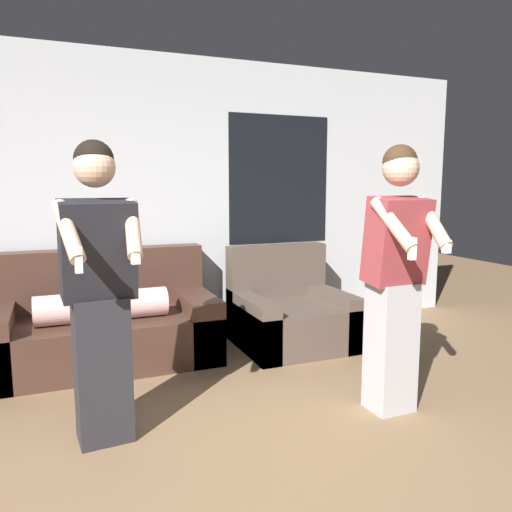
{
  "coord_description": "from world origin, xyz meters",
  "views": [
    {
      "loc": [
        -0.84,
        -1.71,
        1.5
      ],
      "look_at": [
        0.28,
        1.06,
        1.07
      ],
      "focal_mm": 35.0,
      "sensor_mm": 36.0,
      "label": 1
    }
  ],
  "objects_px": {
    "couch": "(102,326)",
    "person_right": "(395,276)",
    "armchair": "(290,314)",
    "person_left": "(100,291)"
  },
  "relations": [
    {
      "from": "person_left",
      "to": "person_right",
      "type": "distance_m",
      "value": 1.84
    },
    {
      "from": "armchair",
      "to": "person_right",
      "type": "distance_m",
      "value": 1.64
    },
    {
      "from": "couch",
      "to": "person_left",
      "type": "relative_size",
      "value": 1.08
    },
    {
      "from": "armchair",
      "to": "person_left",
      "type": "xyz_separation_m",
      "value": [
        -1.8,
        -1.21,
        0.61
      ]
    },
    {
      "from": "couch",
      "to": "person_right",
      "type": "height_order",
      "value": "person_right"
    },
    {
      "from": "armchair",
      "to": "person_right",
      "type": "xyz_separation_m",
      "value": [
        0.01,
        -1.51,
        0.63
      ]
    },
    {
      "from": "armchair",
      "to": "couch",
      "type": "bearing_deg",
      "value": 174.21
    },
    {
      "from": "person_right",
      "to": "person_left",
      "type": "bearing_deg",
      "value": 170.61
    },
    {
      "from": "couch",
      "to": "person_left",
      "type": "bearing_deg",
      "value": -94.56
    },
    {
      "from": "person_left",
      "to": "person_right",
      "type": "height_order",
      "value": "person_right"
    }
  ]
}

